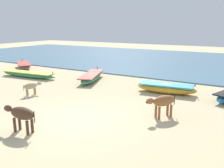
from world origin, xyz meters
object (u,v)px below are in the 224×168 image
Objects in this scene: cow_adult_brown at (163,102)px; calf_near_dun at (31,86)px; fishing_boat_5 at (166,88)px; fishing_boat_2 at (29,74)px; fishing_boat_0 at (24,65)px; fishing_boat_3 at (91,77)px; cow_second_adult_dark at (21,114)px.

calf_near_dun is at bearing -53.65° from cow_adult_brown.
fishing_boat_5 is 3.98m from cow_adult_brown.
fishing_boat_5 is at bearing -0.84° from fishing_boat_2.
fishing_boat_0 is at bearing -76.48° from cow_adult_brown.
fishing_boat_0 is 15.68m from cow_adult_brown.
fishing_boat_3 is at bearing 168.71° from fishing_boat_5.
fishing_boat_0 is 14.29m from cow_second_adult_dark.
fishing_boat_3 is (8.07, -0.99, -0.01)m from fishing_boat_0.
cow_second_adult_dark is at bearing 175.21° from fishing_boat_0.
calf_near_dun is 5.04m from cow_second_adult_dark.
fishing_boat_0 is 0.83× the size of fishing_boat_3.
fishing_boat_0 is at bearing 70.00° from calf_near_dun.
calf_near_dun is 0.70× the size of cow_second_adult_dark.
cow_second_adult_dark is (-3.91, -3.98, 0.00)m from cow_adult_brown.
fishing_boat_5 is (5.58, -0.53, 0.03)m from fishing_boat_3.
cow_second_adult_dark reaches higher than fishing_boat_0.
calf_near_dun is at bearing -45.66° from fishing_boat_2.
calf_near_dun reaches higher than fishing_boat_3.
fishing_boat_3 is at bearing -75.53° from cow_second_adult_dark.
fishing_boat_3 is 7.97m from cow_adult_brown.
cow_adult_brown is at bearing -138.35° from cow_second_adult_dark.
fishing_boat_5 is at bearing -38.53° from calf_near_dun.
fishing_boat_5 is at bearing -150.47° from fishing_boat_0.
cow_adult_brown is 7.43m from calf_near_dun.
fishing_boat_3 is 2.81× the size of cow_second_adult_dark.
fishing_boat_3 reaches higher than fishing_boat_2.
cow_second_adult_dark reaches higher than fishing_boat_3.
fishing_boat_2 is at bearing -70.76° from cow_adult_brown.
fishing_boat_3 is at bearing 8.95° from calf_near_dun.
fishing_boat_2 is at bearing 179.85° from fishing_boat_0.
calf_near_dun is (7.31, -5.71, 0.23)m from fishing_boat_0.
cow_adult_brown is at bearing -79.86° from fishing_boat_5.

